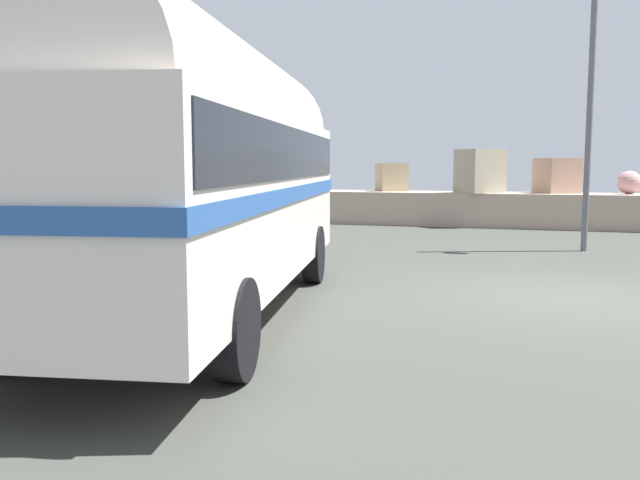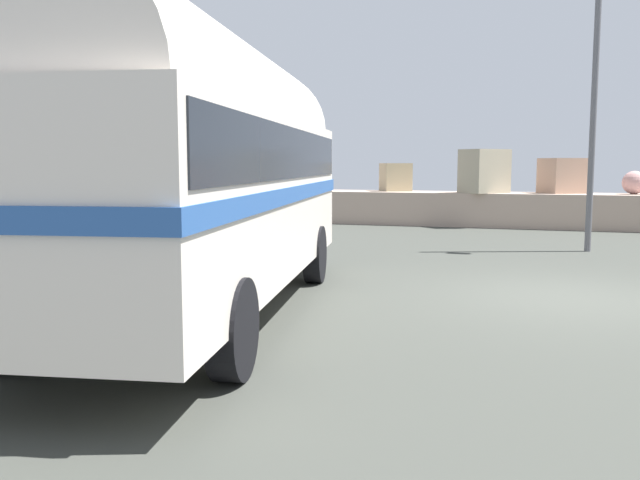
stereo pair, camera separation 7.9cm
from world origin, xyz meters
TOP-DOWN VIEW (x-y plane):
  - ground at (0.00, 0.00)m, footprint 32.00×26.00m
  - breakwater at (-0.31, 11.80)m, footprint 31.36×2.29m
  - vintage_coach at (-4.70, -2.68)m, footprint 3.89×8.87m
  - lamp_post at (0.70, 5.88)m, footprint 1.06×0.24m

SIDE VIEW (x-z plane):
  - ground at x=0.00m, z-range 0.00..0.02m
  - breakwater at x=-0.31m, z-range -0.50..1.98m
  - vintage_coach at x=-4.70m, z-range 0.20..3.90m
  - lamp_post at x=0.70m, z-range 0.42..7.56m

